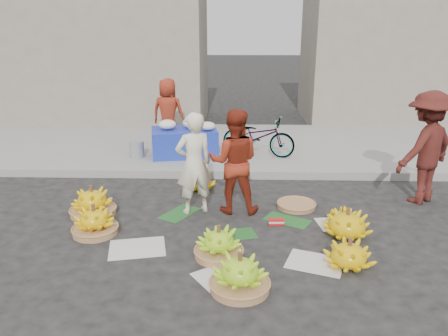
{
  "coord_description": "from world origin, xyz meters",
  "views": [
    {
      "loc": [
        -0.05,
        -5.53,
        2.68
      ],
      "look_at": [
        -0.23,
        0.59,
        0.7
      ],
      "focal_mm": 35.0,
      "sensor_mm": 36.0,
      "label": 1
    }
  ],
  "objects_px": {
    "bicycle": "(258,136)",
    "banana_bunch_4": "(347,224)",
    "banana_bunch_0": "(94,221)",
    "flower_table": "(185,140)",
    "vendor_cream": "(194,164)"
  },
  "relations": [
    {
      "from": "banana_bunch_0",
      "to": "banana_bunch_4",
      "type": "height_order",
      "value": "banana_bunch_0"
    },
    {
      "from": "banana_bunch_4",
      "to": "banana_bunch_0",
      "type": "bearing_deg",
      "value": -179.71
    },
    {
      "from": "banana_bunch_4",
      "to": "vendor_cream",
      "type": "bearing_deg",
      "value": 160.21
    },
    {
      "from": "banana_bunch_0",
      "to": "flower_table",
      "type": "height_order",
      "value": "flower_table"
    },
    {
      "from": "bicycle",
      "to": "banana_bunch_4",
      "type": "bearing_deg",
      "value": -145.47
    },
    {
      "from": "flower_table",
      "to": "banana_bunch_4",
      "type": "bearing_deg",
      "value": -64.11
    },
    {
      "from": "banana_bunch_0",
      "to": "banana_bunch_4",
      "type": "xyz_separation_m",
      "value": [
        3.39,
        0.02,
        0.01
      ]
    },
    {
      "from": "banana_bunch_0",
      "to": "banana_bunch_4",
      "type": "distance_m",
      "value": 3.39
    },
    {
      "from": "flower_table",
      "to": "vendor_cream",
      "type": "bearing_deg",
      "value": -91.13
    },
    {
      "from": "vendor_cream",
      "to": "flower_table",
      "type": "height_order",
      "value": "vendor_cream"
    },
    {
      "from": "banana_bunch_4",
      "to": "flower_table",
      "type": "relative_size",
      "value": 0.61
    },
    {
      "from": "flower_table",
      "to": "bicycle",
      "type": "relative_size",
      "value": 0.95
    },
    {
      "from": "banana_bunch_0",
      "to": "bicycle",
      "type": "bearing_deg",
      "value": 55.94
    },
    {
      "from": "banana_bunch_0",
      "to": "banana_bunch_4",
      "type": "bearing_deg",
      "value": 0.29
    },
    {
      "from": "vendor_cream",
      "to": "bicycle",
      "type": "distance_m",
      "value": 2.93
    }
  ]
}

